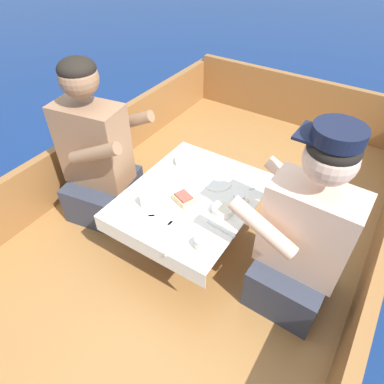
% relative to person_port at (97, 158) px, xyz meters
% --- Properties ---
extents(ground_plane, '(60.00, 60.00, 0.00)m').
position_rel_person_port_xyz_m(ground_plane, '(0.65, 0.15, -0.67)').
color(ground_plane, navy).
extents(boat_deck, '(2.06, 3.41, 0.24)m').
position_rel_person_port_xyz_m(boat_deck, '(0.65, 0.15, -0.55)').
color(boat_deck, '#9E6B38').
rests_on(boat_deck, ground_plane).
extents(gunwale_port, '(0.06, 3.41, 0.39)m').
position_rel_person_port_xyz_m(gunwale_port, '(-0.35, 0.15, -0.23)').
color(gunwale_port, '#936033').
rests_on(gunwale_port, boat_deck).
extents(gunwale_starboard, '(0.06, 3.41, 0.39)m').
position_rel_person_port_xyz_m(gunwale_starboard, '(1.64, 0.15, -0.23)').
color(gunwale_starboard, '#936033').
rests_on(gunwale_starboard, boat_deck).
extents(bow_coaming, '(1.94, 0.06, 0.45)m').
position_rel_person_port_xyz_m(bow_coaming, '(0.65, 1.83, -0.20)').
color(bow_coaming, '#936033').
rests_on(bow_coaming, boat_deck).
extents(cockpit_table, '(0.69, 0.85, 0.37)m').
position_rel_person_port_xyz_m(cockpit_table, '(0.65, 0.08, -0.09)').
color(cockpit_table, '#B2B2B7').
rests_on(cockpit_table, boat_deck).
extents(person_port, '(0.57, 0.52, 1.04)m').
position_rel_person_port_xyz_m(person_port, '(0.00, 0.00, 0.00)').
color(person_port, '#333847').
rests_on(person_port, boat_deck).
extents(person_starboard, '(0.53, 0.45, 1.03)m').
position_rel_person_port_xyz_m(person_starboard, '(1.29, 0.05, -0.00)').
color(person_starboard, '#333847').
rests_on(person_starboard, boat_deck).
extents(plate_sandwich, '(0.20, 0.20, 0.01)m').
position_rel_person_port_xyz_m(plate_sandwich, '(0.65, -0.00, -0.05)').
color(plate_sandwich, white).
rests_on(plate_sandwich, cockpit_table).
extents(plate_bread, '(0.17, 0.17, 0.01)m').
position_rel_person_port_xyz_m(plate_bread, '(0.71, 0.25, -0.05)').
color(plate_bread, white).
rests_on(plate_bread, cockpit_table).
extents(sandwich, '(0.13, 0.11, 0.05)m').
position_rel_person_port_xyz_m(sandwich, '(0.65, -0.00, -0.02)').
color(sandwich, '#E0BC7F').
rests_on(sandwich, plate_sandwich).
extents(bowl_port_near, '(0.11, 0.11, 0.04)m').
position_rel_person_port_xyz_m(bowl_port_near, '(0.86, 0.05, -0.03)').
color(bowl_port_near, white).
rests_on(bowl_port_near, cockpit_table).
extents(bowl_starboard_near, '(0.14, 0.14, 0.04)m').
position_rel_person_port_xyz_m(bowl_starboard_near, '(0.46, 0.31, -0.03)').
color(bowl_starboard_near, white).
rests_on(bowl_starboard_near, cockpit_table).
extents(coffee_cup_port, '(0.11, 0.08, 0.07)m').
position_rel_person_port_xyz_m(coffee_cup_port, '(0.49, -0.12, -0.02)').
color(coffee_cup_port, white).
rests_on(coffee_cup_port, cockpit_table).
extents(coffee_cup_starboard, '(0.09, 0.07, 0.06)m').
position_rel_person_port_xyz_m(coffee_cup_starboard, '(0.89, 0.17, -0.02)').
color(coffee_cup_starboard, white).
rests_on(coffee_cup_starboard, cockpit_table).
extents(tin_can, '(0.07, 0.07, 0.05)m').
position_rel_person_port_xyz_m(tin_can, '(0.89, -0.22, -0.03)').
color(tin_can, silver).
rests_on(tin_can, cockpit_table).
extents(utensil_fork_starboard, '(0.02, 0.17, 0.00)m').
position_rel_person_port_xyz_m(utensil_fork_starboard, '(0.67, -0.22, -0.05)').
color(utensil_fork_starboard, silver).
rests_on(utensil_fork_starboard, cockpit_table).
extents(utensil_spoon_starboard, '(0.09, 0.16, 0.01)m').
position_rel_person_port_xyz_m(utensil_spoon_starboard, '(0.73, -0.25, -0.05)').
color(utensil_spoon_starboard, silver).
rests_on(utensil_spoon_starboard, cockpit_table).
extents(utensil_knife_port, '(0.14, 0.12, 0.00)m').
position_rel_person_port_xyz_m(utensil_knife_port, '(0.39, 0.00, -0.05)').
color(utensil_knife_port, silver).
rests_on(utensil_knife_port, cockpit_table).
extents(utensil_knife_starboard, '(0.17, 0.03, 0.00)m').
position_rel_person_port_xyz_m(utensil_knife_starboard, '(0.91, -0.07, -0.05)').
color(utensil_knife_starboard, silver).
rests_on(utensil_knife_starboard, cockpit_table).
extents(utensil_spoon_port, '(0.10, 0.15, 0.01)m').
position_rel_person_port_xyz_m(utensil_spoon_port, '(0.96, 0.39, -0.05)').
color(utensil_spoon_port, silver).
rests_on(utensil_spoon_port, cockpit_table).
extents(utensil_fork_port, '(0.15, 0.12, 0.00)m').
position_rel_person_port_xyz_m(utensil_fork_port, '(0.52, -0.21, -0.05)').
color(utensil_fork_port, silver).
rests_on(utensil_fork_port, cockpit_table).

